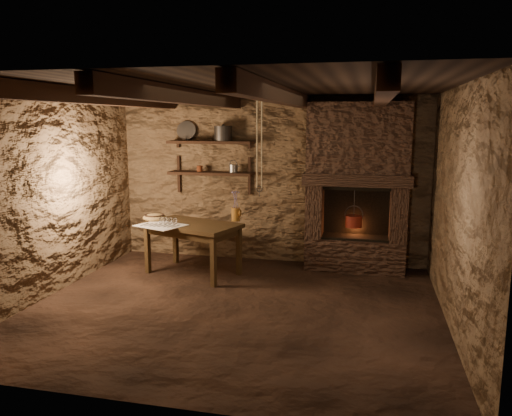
% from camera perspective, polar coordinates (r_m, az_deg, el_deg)
% --- Properties ---
extents(floor, '(4.50, 4.50, 0.00)m').
position_cam_1_polar(floor, '(5.67, -2.47, -11.32)').
color(floor, black).
rests_on(floor, ground).
extents(back_wall, '(4.50, 0.04, 2.40)m').
position_cam_1_polar(back_wall, '(7.29, 1.62, 3.19)').
color(back_wall, '#4D3724').
rests_on(back_wall, floor).
extents(front_wall, '(4.50, 0.04, 2.40)m').
position_cam_1_polar(front_wall, '(3.51, -11.28, -4.39)').
color(front_wall, '#4D3724').
rests_on(front_wall, floor).
extents(left_wall, '(0.04, 4.00, 2.40)m').
position_cam_1_polar(left_wall, '(6.33, -22.61, 1.40)').
color(left_wall, '#4D3724').
rests_on(left_wall, floor).
extents(right_wall, '(0.04, 4.00, 2.40)m').
position_cam_1_polar(right_wall, '(5.24, 21.91, -0.20)').
color(right_wall, '#4D3724').
rests_on(right_wall, floor).
extents(ceiling, '(4.50, 4.00, 0.04)m').
position_cam_1_polar(ceiling, '(5.30, -2.67, 13.65)').
color(ceiling, black).
rests_on(ceiling, back_wall).
extents(beam_far_left, '(0.14, 3.95, 0.16)m').
position_cam_1_polar(beam_far_left, '(5.87, -17.23, 11.98)').
color(beam_far_left, black).
rests_on(beam_far_left, ceiling).
extents(beam_mid_left, '(0.14, 3.95, 0.16)m').
position_cam_1_polar(beam_mid_left, '(5.45, -7.86, 12.52)').
color(beam_mid_left, black).
rests_on(beam_mid_left, ceiling).
extents(beam_mid_right, '(0.14, 3.95, 0.16)m').
position_cam_1_polar(beam_mid_right, '(5.18, 2.81, 12.74)').
color(beam_mid_right, black).
rests_on(beam_mid_right, ceiling).
extents(beam_far_right, '(0.14, 3.95, 0.16)m').
position_cam_1_polar(beam_far_right, '(5.10, 14.21, 12.49)').
color(beam_far_right, black).
rests_on(beam_far_right, ceiling).
extents(shelf_lower, '(1.25, 0.30, 0.04)m').
position_cam_1_polar(shelf_lower, '(7.33, -5.17, 3.99)').
color(shelf_lower, black).
rests_on(shelf_lower, back_wall).
extents(shelf_upper, '(1.25, 0.30, 0.04)m').
position_cam_1_polar(shelf_upper, '(7.30, -5.23, 7.50)').
color(shelf_upper, black).
rests_on(shelf_upper, back_wall).
extents(hearth, '(1.43, 0.51, 2.30)m').
position_cam_1_polar(hearth, '(6.92, 11.46, 2.86)').
color(hearth, '#3A261D').
rests_on(hearth, floor).
extents(work_table, '(1.39, 1.06, 0.70)m').
position_cam_1_polar(work_table, '(6.80, -7.22, -4.42)').
color(work_table, '#322211').
rests_on(work_table, floor).
extents(linen_cloth, '(0.71, 0.65, 0.01)m').
position_cam_1_polar(linen_cloth, '(6.64, -10.81, -1.96)').
color(linen_cloth, beige).
rests_on(linen_cloth, work_table).
extents(pewter_cutlery_row, '(0.52, 0.35, 0.01)m').
position_cam_1_polar(pewter_cutlery_row, '(6.62, -10.88, -1.90)').
color(pewter_cutlery_row, gray).
rests_on(pewter_cutlery_row, linen_cloth).
extents(drinking_glasses, '(0.19, 0.06, 0.07)m').
position_cam_1_polar(drinking_glasses, '(6.73, -10.30, -1.43)').
color(drinking_glasses, white).
rests_on(drinking_glasses, linen_cloth).
extents(stoneware_jug, '(0.13, 0.13, 0.41)m').
position_cam_1_polar(stoneware_jug, '(6.82, -2.31, 0.00)').
color(stoneware_jug, '#9F621E').
rests_on(stoneware_jug, work_table).
extents(wooden_bowl, '(0.42, 0.42, 0.11)m').
position_cam_1_polar(wooden_bowl, '(7.01, -11.53, -1.08)').
color(wooden_bowl, '#9E7D44').
rests_on(wooden_bowl, work_table).
extents(iron_stockpot, '(0.29, 0.29, 0.19)m').
position_cam_1_polar(iron_stockpot, '(7.24, -3.77, 8.43)').
color(iron_stockpot, '#292624').
rests_on(iron_stockpot, shelf_upper).
extents(tin_pan, '(0.30, 0.15, 0.28)m').
position_cam_1_polar(tin_pan, '(7.52, -7.95, 8.76)').
color(tin_pan, gray).
rests_on(tin_pan, shelf_upper).
extents(small_kettle, '(0.20, 0.18, 0.17)m').
position_cam_1_polar(small_kettle, '(7.23, -2.61, 4.54)').
color(small_kettle, gray).
rests_on(small_kettle, shelf_lower).
extents(rusty_tin, '(0.11, 0.11, 0.09)m').
position_cam_1_polar(rusty_tin, '(7.38, -6.45, 4.49)').
color(rusty_tin, '#5B2412').
rests_on(rusty_tin, shelf_lower).
extents(red_pot, '(0.25, 0.25, 0.54)m').
position_cam_1_polar(red_pot, '(6.95, 11.10, -1.41)').
color(red_pot, maroon).
rests_on(red_pot, hearth).
extents(hanging_ropes, '(0.08, 0.08, 1.20)m').
position_cam_1_polar(hanging_ropes, '(6.30, 0.39, 7.61)').
color(hanging_ropes, tan).
rests_on(hanging_ropes, ceiling).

